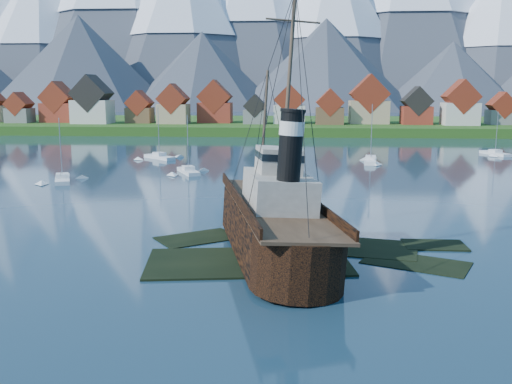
# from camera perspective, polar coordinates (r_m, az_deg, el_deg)

# --- Properties ---
(ground) EXTENTS (1400.00, 1400.00, 0.00)m
(ground) POSITION_cam_1_polar(r_m,az_deg,el_deg) (53.18, 2.63, -6.51)
(ground) COLOR #183144
(ground) RESTS_ON ground
(shoal) EXTENTS (31.71, 21.24, 1.14)m
(shoal) POSITION_cam_1_polar(r_m,az_deg,el_deg) (55.33, 4.54, -6.24)
(shoal) COLOR black
(shoal) RESTS_ON ground
(shore_bank) EXTENTS (600.00, 80.00, 3.20)m
(shore_bank) POSITION_cam_1_polar(r_m,az_deg,el_deg) (221.42, 3.93, 6.34)
(shore_bank) COLOR #1B3F12
(shore_bank) RESTS_ON ground
(seawall) EXTENTS (600.00, 2.50, 2.00)m
(seawall) POSITION_cam_1_polar(r_m,az_deg,el_deg) (183.53, 3.85, 5.52)
(seawall) COLOR #3F3D38
(seawall) RESTS_ON ground
(town) EXTENTS (250.96, 16.69, 17.30)m
(town) POSITION_cam_1_polar(r_m,az_deg,el_deg) (206.07, -5.42, 8.52)
(town) COLOR maroon
(town) RESTS_ON ground
(mountains) EXTENTS (965.00, 340.00, 205.00)m
(mountains) POSITION_cam_1_polar(r_m,az_deg,el_deg) (537.25, 4.22, 18.24)
(mountains) COLOR #2D333D
(mountains) RESTS_ON ground
(tugboat_wreck) EXTENTS (7.31, 31.51, 24.97)m
(tugboat_wreck) POSITION_cam_1_polar(r_m,az_deg,el_deg) (55.17, 1.65, -2.52)
(tugboat_wreck) COLOR black
(tugboat_wreck) RESTS_ON ground
(sailboat_a) EXTENTS (5.54, 9.26, 11.08)m
(sailboat_a) POSITION_cam_1_polar(r_m,az_deg,el_deg) (100.87, -18.78, 1.15)
(sailboat_a) COLOR white
(sailboat_a) RESTS_ON ground
(sailboat_c) EXTENTS (8.26, 7.90, 11.80)m
(sailboat_c) POSITION_cam_1_polar(r_m,az_deg,el_deg) (128.01, -9.64, 3.41)
(sailboat_c) COLOR white
(sailboat_c) RESTS_ON ground
(sailboat_d) EXTENTS (3.60, 9.56, 12.73)m
(sailboat_d) POSITION_cam_1_polar(r_m,az_deg,el_deg) (121.77, 11.37, 3.02)
(sailboat_d) COLOR white
(sailboat_d) RESTS_ON ground
(sailboat_e) EXTENTS (4.94, 9.30, 10.49)m
(sailboat_e) POSITION_cam_1_polar(r_m,az_deg,el_deg) (144.86, 22.80, 3.53)
(sailboat_e) COLOR white
(sailboat_e) RESTS_ON ground
(sailboat_f) EXTENTS (5.77, 8.83, 11.11)m
(sailboat_f) POSITION_cam_1_polar(r_m,az_deg,el_deg) (105.44, -6.78, 2.01)
(sailboat_f) COLOR white
(sailboat_f) RESTS_ON ground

